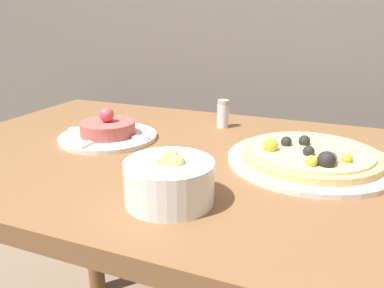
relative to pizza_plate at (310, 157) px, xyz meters
name	(u,v)px	position (x,y,z in m)	size (l,w,h in m)	color
dining_table	(217,205)	(-0.18, -0.04, -0.12)	(1.27, 0.71, 0.75)	brown
pizza_plate	(310,157)	(0.00, 0.00, 0.00)	(0.32, 0.32, 0.05)	silver
tartare_plate	(108,132)	(-0.46, -0.02, 0.00)	(0.23, 0.23, 0.07)	silver
small_bowl	(170,180)	(-0.19, -0.25, 0.02)	(0.14, 0.14, 0.08)	white
salt_shaker	(223,114)	(-0.23, 0.18, 0.02)	(0.03, 0.03, 0.07)	silver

